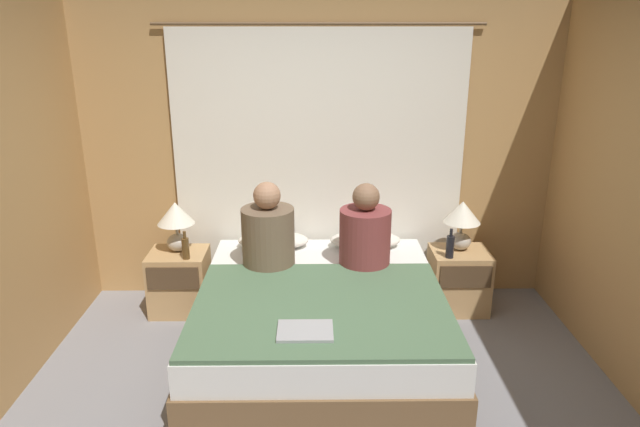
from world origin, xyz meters
TOP-DOWN VIEW (x-y plane):
  - wall_back at (0.00, 1.86)m, footprint 3.97×0.06m
  - curtain_panel at (0.00, 1.80)m, footprint 2.56×0.02m
  - bed at (0.00, 0.79)m, footprint 1.70×1.90m
  - nightstand_left at (-1.14, 1.47)m, footprint 0.46×0.41m
  - nightstand_right at (1.14, 1.47)m, footprint 0.46×0.41m
  - lamp_left at (-1.14, 1.52)m, footprint 0.29×0.29m
  - lamp_right at (1.14, 1.52)m, footprint 0.29×0.29m
  - pillow_left at (-0.37, 1.56)m, footprint 0.57×0.29m
  - pillow_right at (0.37, 1.56)m, footprint 0.57×0.29m
  - blanket_on_bed at (0.00, 0.51)m, footprint 1.64×1.27m
  - person_left_in_bed at (-0.38, 1.18)m, footprint 0.39×0.39m
  - person_right_in_bed at (0.34, 1.18)m, footprint 0.38×0.38m
  - beer_bottle_on_left_stand at (-1.04, 1.35)m, footprint 0.06×0.06m
  - beer_bottle_on_right_stand at (1.02, 1.35)m, footprint 0.06×0.06m
  - laptop_on_bed at (-0.10, 0.16)m, footprint 0.33×0.24m

SIDE VIEW (x-z plane):
  - bed at x=0.00m, z-range 0.00..0.52m
  - nightstand_left at x=-1.14m, z-range 0.00..0.51m
  - nightstand_right at x=1.14m, z-range 0.00..0.51m
  - blanket_on_bed at x=0.00m, z-range 0.52..0.55m
  - laptop_on_bed at x=-0.10m, z-range 0.55..0.57m
  - pillow_left at x=-0.37m, z-range 0.52..0.64m
  - pillow_right at x=0.37m, z-range 0.52..0.64m
  - beer_bottle_on_left_stand at x=-1.04m, z-range 0.49..0.72m
  - beer_bottle_on_right_stand at x=1.02m, z-range 0.49..0.72m
  - person_right_in_bed at x=0.34m, z-range 0.45..1.09m
  - lamp_left at x=-1.14m, z-range 0.57..0.98m
  - lamp_right at x=1.14m, z-range 0.57..0.98m
  - person_left_in_bed at x=-0.38m, z-range 0.45..1.11m
  - curtain_panel at x=0.00m, z-range 0.00..2.26m
  - wall_back at x=0.00m, z-range 0.00..2.50m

